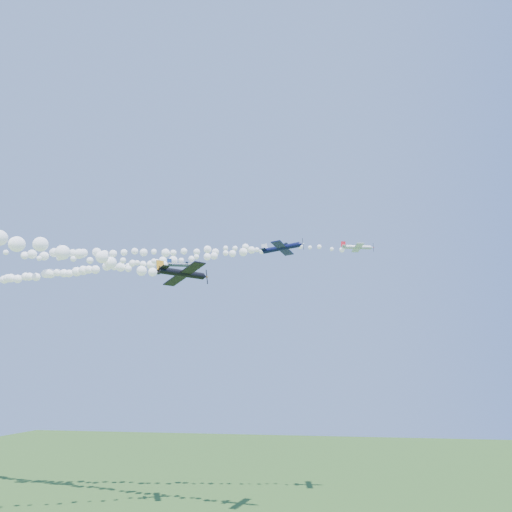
% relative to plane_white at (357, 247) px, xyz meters
% --- Properties ---
extents(plane_white, '(7.11, 7.55, 2.45)m').
position_rel_plane_white_xyz_m(plane_white, '(0.00, 0.00, 0.00)').
color(plane_white, silver).
extents(smoke_trail_white, '(72.43, 10.71, 3.01)m').
position_rel_plane_white_xyz_m(smoke_trail_white, '(-38.32, -4.45, -0.29)').
color(smoke_trail_white, white).
extents(plane_navy, '(8.12, 8.61, 2.17)m').
position_rel_plane_white_xyz_m(plane_navy, '(-14.49, -16.67, -4.47)').
color(plane_navy, '#0C1038').
extents(smoke_trail_navy, '(71.00, 16.78, 3.14)m').
position_rel_plane_white_xyz_m(smoke_trail_navy, '(-52.34, -8.98, -4.69)').
color(smoke_trail_navy, white).
extents(plane_grey, '(6.36, 6.64, 1.84)m').
position_rel_plane_white_xyz_m(plane_grey, '(-34.02, -13.71, -6.05)').
color(plane_grey, '#3A4455').
extents(plane_black, '(6.51, 6.33, 2.04)m').
position_rel_plane_white_xyz_m(plane_black, '(-23.77, -42.77, -15.18)').
color(plane_black, black).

